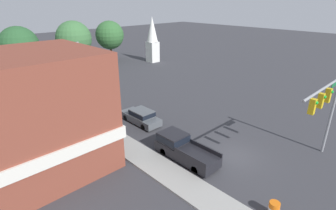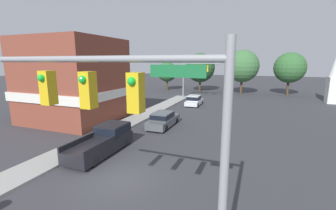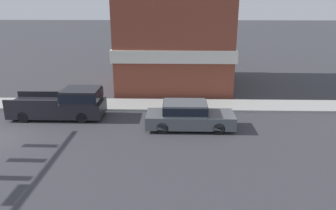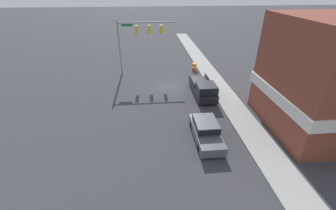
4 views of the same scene
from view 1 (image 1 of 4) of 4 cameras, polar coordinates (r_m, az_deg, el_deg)
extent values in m
plane|color=#38383D|center=(22.98, 14.28, -10.73)|extent=(200.00, 200.00, 0.00)
cube|color=#9E9E99|center=(19.13, 4.55, -17.31)|extent=(2.40, 60.00, 0.14)
cylinder|color=gray|center=(25.06, 32.00, -1.63)|extent=(0.22, 0.22, 7.09)
cylinder|color=gray|center=(20.72, 30.89, 3.20)|extent=(7.34, 0.18, 0.18)
cube|color=gold|center=(22.21, 31.46, 1.81)|extent=(0.36, 0.36, 1.05)
sphere|color=green|center=(22.08, 32.11, 2.44)|extent=(0.22, 0.22, 0.22)
cube|color=gold|center=(20.79, 30.27, 0.84)|extent=(0.36, 0.36, 1.05)
sphere|color=green|center=(20.65, 30.95, 1.50)|extent=(0.22, 0.22, 0.22)
cube|color=gold|center=(19.38, 28.89, -0.28)|extent=(0.36, 0.36, 1.05)
sphere|color=green|center=(19.23, 29.62, 0.42)|extent=(0.22, 0.22, 0.22)
cube|color=#196B38|center=(23.12, 32.54, 3.79)|extent=(1.40, 0.04, 0.30)
cylinder|color=gray|center=(41.07, -26.46, 7.29)|extent=(0.22, 0.22, 6.64)
cylinder|color=gray|center=(41.58, -22.92, 12.02)|extent=(6.40, 0.18, 0.18)
cube|color=gold|center=(41.48, -23.60, 10.67)|extent=(0.36, 0.36, 1.05)
sphere|color=yellow|center=(41.24, -23.56, 11.07)|extent=(0.22, 0.22, 0.22)
cube|color=gold|center=(42.10, -21.39, 11.13)|extent=(0.36, 0.36, 1.05)
sphere|color=yellow|center=(41.87, -21.34, 11.53)|extent=(0.22, 0.22, 0.22)
cube|color=#196B38|center=(40.95, -25.47, 11.08)|extent=(1.40, 0.04, 0.30)
cylinder|color=black|center=(28.56, -9.16, -2.76)|extent=(0.22, 0.66, 0.66)
cylinder|color=black|center=(29.42, -6.58, -1.86)|extent=(0.22, 0.66, 0.66)
cylinder|color=black|center=(26.35, -5.37, -4.78)|extent=(0.22, 0.66, 0.66)
cylinder|color=black|center=(27.27, -2.70, -3.73)|extent=(0.22, 0.66, 0.66)
cube|color=#51565B|center=(27.79, -6.02, -2.86)|extent=(1.85, 4.87, 0.71)
cube|color=#51565B|center=(27.30, -5.70, -1.77)|extent=(1.70, 2.34, 0.63)
cube|color=black|center=(27.30, -5.70, -1.77)|extent=(1.72, 2.43, 0.44)
cylinder|color=black|center=(38.24, -19.20, 2.74)|extent=(0.22, 0.66, 0.66)
cylinder|color=black|center=(38.89, -17.04, 3.32)|extent=(0.22, 0.66, 0.66)
cylinder|color=black|center=(35.99, -17.40, 1.78)|extent=(0.22, 0.66, 0.66)
cylinder|color=black|center=(36.68, -15.14, 2.41)|extent=(0.22, 0.66, 0.66)
cube|color=silver|center=(37.39, -17.24, 2.80)|extent=(1.86, 4.21, 0.61)
cube|color=silver|center=(36.96, -17.18, 3.70)|extent=(1.71, 2.02, 0.75)
cube|color=black|center=(36.96, -17.18, 3.70)|extent=(1.73, 2.10, 0.52)
cylinder|color=black|center=(22.25, -0.96, -10.14)|extent=(0.22, 0.66, 0.66)
cylinder|color=black|center=(23.32, 2.31, -8.51)|extent=(0.22, 0.66, 0.66)
cylinder|color=black|center=(20.27, 5.92, -13.87)|extent=(0.22, 0.66, 0.66)
cylinder|color=black|center=(21.44, 9.12, -11.83)|extent=(0.22, 0.66, 0.66)
cube|color=black|center=(21.61, 3.99, -10.39)|extent=(2.01, 5.60, 0.85)
cube|color=black|center=(22.09, 1.09, -7.06)|extent=(1.91, 2.13, 0.80)
cube|color=black|center=(22.09, 1.09, -7.06)|extent=(1.93, 2.21, 0.56)
cube|color=black|center=(20.01, 4.77, -11.29)|extent=(0.12, 3.17, 0.35)
cube|color=black|center=(21.26, 8.22, -9.27)|extent=(0.12, 3.17, 0.35)
cylinder|color=orange|center=(18.06, 22.05, -20.27)|extent=(0.64, 0.64, 0.97)
cylinder|color=white|center=(18.03, 22.08, -20.16)|extent=(0.66, 0.66, 0.18)
cube|color=brown|center=(21.23, -27.00, -1.80)|extent=(9.12, 8.65, 8.93)
cube|color=silver|center=(21.78, -26.36, -5.21)|extent=(9.42, 8.95, 0.90)
cube|color=white|center=(55.42, -3.36, 11.48)|extent=(2.05, 2.05, 4.10)
cone|color=white|center=(54.77, -3.47, 16.17)|extent=(2.25, 2.25, 5.01)
cylinder|color=#4C3823|center=(51.04, -28.82, 6.85)|extent=(0.44, 0.44, 2.30)
sphere|color=#28562D|center=(50.33, -29.65, 11.17)|extent=(6.24, 6.24, 6.24)
cylinder|color=#4C3823|center=(52.48, -19.24, 8.94)|extent=(0.44, 0.44, 2.72)
sphere|color=#3D703D|center=(51.78, -19.83, 13.45)|extent=(6.30, 6.30, 6.30)
cylinder|color=#4C3823|center=(57.76, -12.25, 10.76)|extent=(0.44, 0.44, 2.71)
sphere|color=#336633|center=(57.16, -12.57, 14.64)|extent=(5.76, 5.76, 5.76)
camera|label=2|loc=(24.22, 45.22, 1.92)|focal=24.00mm
camera|label=3|loc=(38.04, 15.69, 13.33)|focal=35.00mm
camera|label=4|loc=(39.35, -14.79, 19.63)|focal=24.00mm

